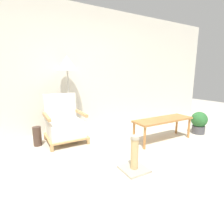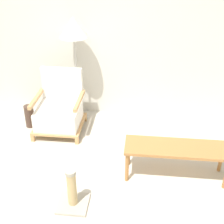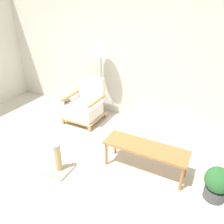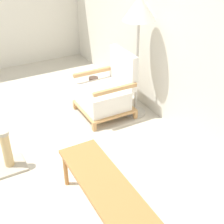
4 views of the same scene
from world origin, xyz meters
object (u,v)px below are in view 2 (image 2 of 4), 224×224
(floor_lamp, at_px, (74,33))
(vase, at_px, (30,116))
(armchair, at_px, (60,111))
(coffee_table, at_px, (177,150))
(scratching_post, at_px, (72,194))

(floor_lamp, bearing_deg, vase, -155.33)
(armchair, bearing_deg, vase, 175.97)
(armchair, relative_size, coffee_table, 0.73)
(floor_lamp, bearing_deg, coffee_table, -40.72)
(coffee_table, height_order, vase, coffee_table)
(vase, bearing_deg, scratching_post, -56.70)
(coffee_table, bearing_deg, vase, 156.65)
(floor_lamp, height_order, coffee_table, floor_lamp)
(armchair, bearing_deg, coffee_table, -28.33)
(armchair, xyz_separation_m, floor_lamp, (0.20, 0.35, 1.06))
(floor_lamp, height_order, vase, floor_lamp)
(armchair, distance_m, scratching_post, 1.59)
(armchair, relative_size, floor_lamp, 0.55)
(vase, relative_size, scratching_post, 0.72)
(armchair, xyz_separation_m, scratching_post, (0.51, -1.49, -0.16))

